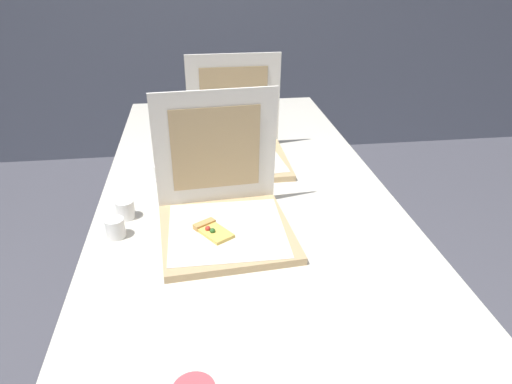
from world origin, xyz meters
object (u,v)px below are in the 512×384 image
(cup_white_near_left, at_px, (115,228))
(cup_white_mid, at_px, (161,172))
(pizza_box_front, at_px, (224,213))
(cup_white_near_center, at_px, (125,210))
(napkin_pile, at_px, (403,372))
(table, at_px, (245,197))
(pizza_box_middle, at_px, (238,147))

(cup_white_near_left, relative_size, cup_white_mid, 1.00)
(pizza_box_front, xyz_separation_m, cup_white_mid, (-0.20, 0.38, -0.03))
(cup_white_near_center, relative_size, napkin_pile, 0.34)
(table, xyz_separation_m, napkin_pile, (0.22, -0.87, 0.05))
(pizza_box_middle, distance_m, cup_white_mid, 0.33)
(table, relative_size, cup_white_near_center, 36.89)
(table, relative_size, pizza_box_middle, 5.45)
(pizza_box_middle, bearing_deg, napkin_pile, -79.35)
(pizza_box_middle, height_order, napkin_pile, pizza_box_middle)
(pizza_box_front, relative_size, pizza_box_middle, 1.03)
(table, height_order, pizza_box_front, pizza_box_front)
(cup_white_near_center, bearing_deg, napkin_pile, -48.66)
(pizza_box_middle, bearing_deg, cup_white_mid, -155.19)
(cup_white_near_center, distance_m, napkin_pile, 0.93)
(cup_white_near_center, bearing_deg, pizza_box_front, -20.04)
(cup_white_mid, height_order, napkin_pile, cup_white_mid)
(cup_white_mid, bearing_deg, pizza_box_front, -61.47)
(cup_white_near_left, bearing_deg, cup_white_near_center, 81.16)
(pizza_box_front, relative_size, cup_white_near_left, 6.97)
(table, height_order, cup_white_mid, cup_white_mid)
(table, bearing_deg, cup_white_near_left, -145.95)
(pizza_box_front, relative_size, napkin_pile, 2.40)
(cup_white_near_center, xyz_separation_m, cup_white_near_left, (-0.02, -0.11, 0.00))
(table, height_order, cup_white_near_center, cup_white_near_center)
(cup_white_near_center, bearing_deg, table, 23.22)
(cup_white_near_left, bearing_deg, cup_white_mid, 73.15)
(pizza_box_middle, xyz_separation_m, napkin_pile, (0.22, -1.10, -0.05))
(table, xyz_separation_m, pizza_box_front, (-0.09, -0.28, 0.10))
(pizza_box_front, bearing_deg, cup_white_near_center, 155.32)
(pizza_box_middle, bearing_deg, table, -90.96)
(table, height_order, pizza_box_middle, pizza_box_middle)
(pizza_box_middle, height_order, cup_white_near_center, pizza_box_middle)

